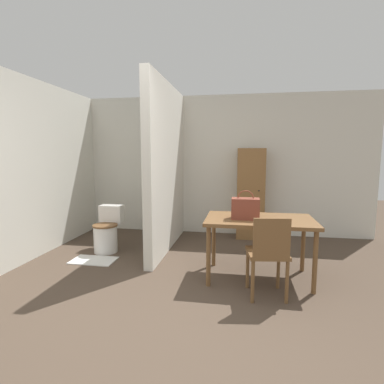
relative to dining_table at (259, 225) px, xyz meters
The scene contains 10 objects.
ground_plane 1.62m from the dining_table, 120.53° to the right, with size 16.00×16.00×0.00m, color #4C3D30.
wall_back 2.25m from the dining_table, 110.39° to the left, with size 5.63×0.12×2.50m.
wall_left 3.20m from the dining_table, behind, with size 0.12×4.25×2.50m.
partition_wall 1.77m from the dining_table, 144.30° to the left, with size 0.12×2.00×2.50m.
dining_table is the anchor object (origin of this frame).
wooden_chair 0.52m from the dining_table, 82.43° to the right, with size 0.44×0.44×0.86m.
toilet 2.33m from the dining_table, 163.45° to the left, with size 0.37×0.52×0.67m.
handbag 0.27m from the dining_table, 160.87° to the right, with size 0.31×0.18×0.33m.
wooden_cabinet 1.77m from the dining_table, 91.90° to the left, with size 0.47×0.40×1.56m.
bath_mat 2.31m from the dining_table, behind, with size 0.60×0.36×0.01m.
Camera 1 is at (0.54, -2.20, 1.47)m, focal length 28.00 mm.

